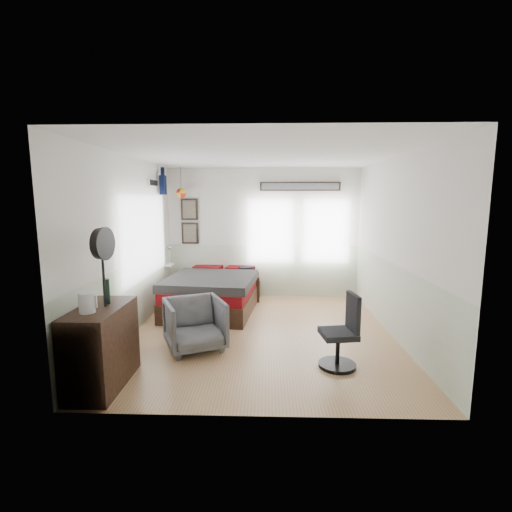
# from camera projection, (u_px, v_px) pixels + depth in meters

# --- Properties ---
(ground_plane) EXTENTS (4.00, 4.50, 0.01)m
(ground_plane) POSITION_uv_depth(u_px,v_px,m) (262.00, 333.00, 5.78)
(ground_plane) COLOR #B07B48
(room_shell) EXTENTS (4.02, 4.52, 2.71)m
(room_shell) POSITION_uv_depth(u_px,v_px,m) (257.00, 229.00, 5.72)
(room_shell) COLOR silver
(room_shell) RESTS_ON ground_plane
(wall_decor) EXTENTS (3.55, 1.32, 1.44)m
(wall_decor) POSITION_uv_depth(u_px,v_px,m) (208.00, 197.00, 7.43)
(wall_decor) COLOR black
(wall_decor) RESTS_ON room_shell
(bed) EXTENTS (1.70, 2.26, 0.67)m
(bed) POSITION_uv_depth(u_px,v_px,m) (214.00, 292.00, 6.95)
(bed) COLOR black
(bed) RESTS_ON ground_plane
(dresser) EXTENTS (0.48, 1.00, 0.90)m
(dresser) POSITION_uv_depth(u_px,v_px,m) (102.00, 347.00, 4.09)
(dresser) COLOR black
(dresser) RESTS_ON ground_plane
(armchair) EXTENTS (1.01, 1.02, 0.71)m
(armchair) POSITION_uv_depth(u_px,v_px,m) (195.00, 324.00, 5.11)
(armchair) COLOR #535353
(armchair) RESTS_ON ground_plane
(nightstand) EXTENTS (0.54, 0.44, 0.52)m
(nightstand) POSITION_uv_depth(u_px,v_px,m) (247.00, 288.00, 7.61)
(nightstand) COLOR black
(nightstand) RESTS_ON ground_plane
(task_chair) EXTENTS (0.46, 0.46, 0.93)m
(task_chair) POSITION_uv_depth(u_px,v_px,m) (342.00, 338.00, 4.56)
(task_chair) COLOR black
(task_chair) RESTS_ON ground_plane
(kettle) EXTENTS (0.19, 0.16, 0.21)m
(kettle) POSITION_uv_depth(u_px,v_px,m) (87.00, 303.00, 3.82)
(kettle) COLOR silver
(kettle) RESTS_ON dresser
(bottle) EXTENTS (0.07, 0.07, 0.29)m
(bottle) POSITION_uv_depth(u_px,v_px,m) (106.00, 291.00, 4.14)
(bottle) COLOR black
(bottle) RESTS_ON dresser
(stand_fan) EXTENTS (0.14, 0.36, 0.87)m
(stand_fan) POSITION_uv_depth(u_px,v_px,m) (103.00, 245.00, 3.95)
(stand_fan) COLOR black
(stand_fan) RESTS_ON dresser
(black_bag) EXTENTS (0.36, 0.31, 0.18)m
(black_bag) POSITION_uv_depth(u_px,v_px,m) (247.00, 271.00, 7.56)
(black_bag) COLOR black
(black_bag) RESTS_ON nightstand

